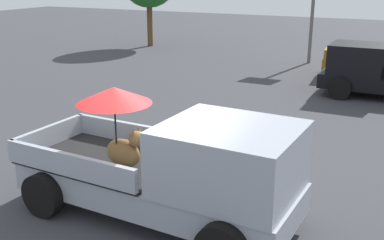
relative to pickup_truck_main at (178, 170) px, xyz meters
The scene contains 2 objects.
ground_plane 1.08m from the pickup_truck_main, behind, with size 80.00×80.00×0.00m, color #38383D.
pickup_truck_main is the anchor object (origin of this frame).
Camera 1 is at (3.91, -6.38, 4.16)m, focal length 43.52 mm.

